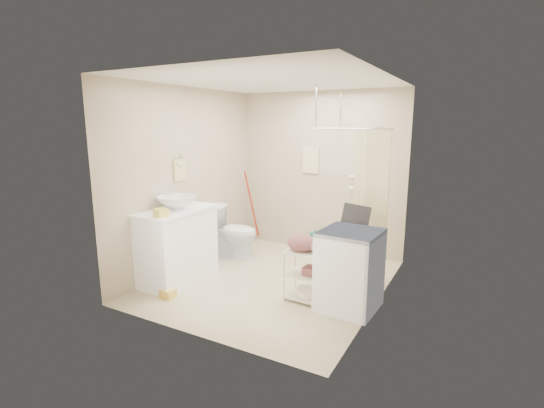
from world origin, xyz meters
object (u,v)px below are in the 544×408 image
(vanity, at_px, (176,245))
(washing_machine, at_px, (350,270))
(laundry_rack, at_px, (308,271))
(toilet, at_px, (233,232))

(vanity, bearing_deg, washing_machine, 7.41)
(washing_machine, relative_size, laundry_rack, 1.24)
(vanity, distance_m, toilet, 1.16)
(washing_machine, bearing_deg, vanity, -169.11)
(toilet, bearing_deg, vanity, 169.75)
(vanity, relative_size, toilet, 1.36)
(toilet, xyz_separation_m, laundry_rack, (1.70, -0.91, -0.04))
(toilet, height_order, washing_machine, washing_machine)
(laundry_rack, bearing_deg, vanity, -169.59)
(vanity, height_order, laundry_rack, vanity)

